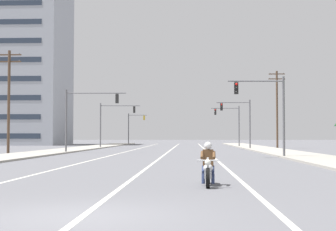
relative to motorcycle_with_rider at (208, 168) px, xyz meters
The scene contains 15 objects.
ground_plane 7.09m from the motorcycle_with_rider, 114.76° to the right, with size 400.00×400.00×0.00m, color #5B5B60.
lane_stripe_center 38.69m from the motorcycle_with_rider, 94.18° to the left, with size 0.16×100.00×0.01m, color beige.
lane_stripe_left 39.27m from the motorcycle_with_rider, 100.65° to the left, with size 0.16×100.00×0.01m, color beige.
lane_stripe_right 38.61m from the motorcycle_with_rider, 88.12° to the left, with size 0.16×100.00×0.01m, color beige.
sidewalk_kerb_right 34.63m from the motorcycle_with_rider, 75.88° to the left, with size 4.40×110.00×0.14m, color #9E998E.
sidewalk_kerb_left 36.53m from the motorcycle_with_rider, 113.16° to the left, with size 4.40×110.00×0.14m, color #9E998E.
motorcycle_with_rider is the anchor object (origin of this frame).
traffic_signal_near_right 22.35m from the motorcycle_with_rider, 75.96° to the left, with size 4.33×0.50×6.20m.
traffic_signal_near_left 33.45m from the motorcycle_with_rider, 109.16° to the left, with size 5.97×0.38×6.20m.
traffic_signal_mid_right 46.28m from the motorcycle_with_rider, 82.83° to the left, with size 4.25×0.38×6.20m.
traffic_signal_mid_left 52.96m from the motorcycle_with_rider, 102.34° to the left, with size 5.56×0.66×6.20m.
traffic_signal_far_right 58.98m from the motorcycle_with_rider, 84.48° to the left, with size 4.27×0.37×6.20m.
traffic_signal_far_left 83.83m from the motorcycle_with_rider, 98.11° to the left, with size 3.80×0.37×6.20m.
utility_pole_left_near 34.65m from the motorcycle_with_rider, 120.97° to the left, with size 2.28×0.26×9.75m.
utility_pole_right_far 50.37m from the motorcycle_with_rider, 77.47° to the left, with size 2.16×0.26×10.21m.
Camera 1 is at (2.34, -10.29, 1.66)m, focal length 53.20 mm.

